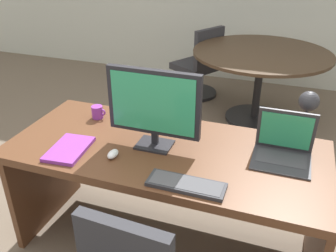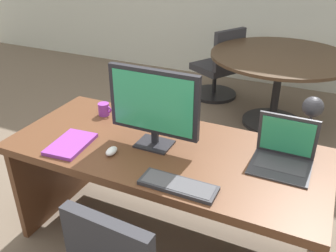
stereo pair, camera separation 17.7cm
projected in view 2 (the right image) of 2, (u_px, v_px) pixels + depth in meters
The scene contains 11 objects.
ground at pixel (230, 141), 3.63m from camera, with size 12.00×12.00×0.00m, color #6B5B4C.
desk at pixel (168, 171), 2.20m from camera, with size 1.81×0.80×0.75m.
monitor at pixel (153, 104), 1.98m from camera, with size 0.53×0.16×0.46m.
laptop at pixel (284, 149), 1.91m from camera, with size 0.31×0.27×0.26m.
keyboard at pixel (178, 185), 1.75m from camera, with size 0.38×0.13×0.02m.
mouse at pixel (111, 151), 2.01m from camera, with size 0.05×0.09×0.04m.
desk_lamp at pixel (312, 114), 1.92m from camera, with size 0.12×0.15×0.33m.
book at pixel (71, 144), 2.09m from camera, with size 0.22×0.31×0.02m.
coffee_mug at pixel (104, 109), 2.43m from camera, with size 0.10×0.07×0.08m.
meeting_table at pixel (279, 72), 3.68m from camera, with size 1.40×1.40×0.77m.
meeting_chair_near at pixel (219, 71), 4.44m from camera, with size 0.64×0.63×0.87m.
Camera 2 is at (0.77, -1.60, 1.83)m, focal length 38.97 mm.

